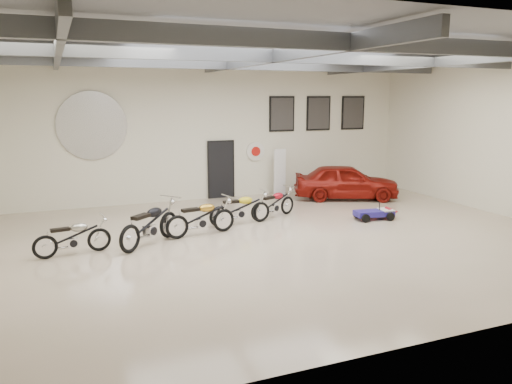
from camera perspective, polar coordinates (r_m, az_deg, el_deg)
name	(u,v)px	position (r m, az deg, el deg)	size (l,w,h in m)	color
floor	(273,240)	(13.32, 1.94, -5.56)	(16.00, 12.00, 0.01)	#C1AA93
ceiling	(274,46)	(12.83, 2.09, 16.38)	(16.00, 12.00, 0.01)	gray
back_wall	(207,131)	(18.46, -5.63, 6.90)	(16.00, 0.02, 5.00)	silver
right_wall	(505,137)	(17.66, 26.58, 5.63)	(0.02, 12.00, 5.00)	silver
ceiling_beams	(274,56)	(12.81, 2.09, 15.27)	(15.80, 11.80, 0.32)	#4F5156
door	(221,170)	(18.72, -4.04, 2.51)	(0.92, 0.08, 2.10)	black
logo_plaque	(92,126)	(17.68, -18.23, 7.21)	(2.30, 0.06, 1.16)	silver
poster_left	(282,114)	(19.45, 2.98, 8.91)	(1.05, 0.08, 1.35)	black
poster_mid	(318,113)	(20.18, 7.15, 8.91)	(1.05, 0.08, 1.35)	black
poster_right	(353,113)	(21.00, 11.01, 8.87)	(1.05, 0.08, 1.35)	black
oil_sign	(256,151)	(19.11, -0.06, 4.68)	(0.72, 0.10, 0.72)	white
banner_stand	(280,172)	(19.12, 2.72, 2.29)	(0.50, 0.20, 1.82)	white
motorcycle_silver	(72,236)	(12.80, -20.25, -4.78)	(1.79, 0.55, 0.93)	silver
motorcycle_black	(150,223)	(13.08, -12.05, -3.51)	(2.20, 0.68, 1.14)	silver
motorcycle_gold	(201,217)	(13.76, -6.32, -2.82)	(2.02, 0.63, 1.05)	silver
motorcycle_yellow	(240,208)	(14.85, -1.83, -1.84)	(1.92, 0.60, 1.00)	silver
motorcycle_red	(274,203)	(15.68, 2.12, -1.26)	(1.81, 0.56, 0.94)	silver
go_kart	(378,211)	(15.96, 13.73, -2.10)	(1.48, 0.67, 0.54)	navy
vintage_car	(346,182)	(18.82, 10.25, 1.18)	(3.83, 1.54, 1.30)	maroon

